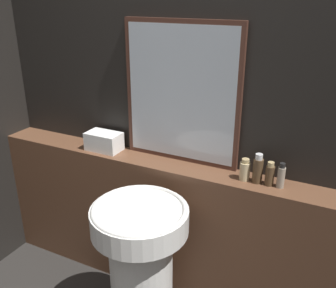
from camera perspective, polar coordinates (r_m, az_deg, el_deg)
name	(u,v)px	position (r m, az deg, el deg)	size (l,w,h in m)	color
wall_back	(188,98)	(2.13, 3.01, 7.00)	(8.00, 0.06, 2.50)	black
vanity_counter	(176,230)	(2.37, 1.28, -12.97)	(2.49, 0.20, 0.89)	brown
pedestal_sink	(141,265)	(2.06, -4.12, -17.97)	(0.49, 0.49, 0.84)	white
mirror	(181,94)	(2.09, 2.01, 7.63)	(0.69, 0.03, 0.79)	#47281E
towel_stack	(104,141)	(2.36, -9.73, 0.40)	(0.22, 0.13, 0.11)	white
shampoo_bottle	(245,170)	(2.00, 11.62, -3.92)	(0.05, 0.05, 0.12)	#C6B284
conditioner_bottle	(258,169)	(1.98, 13.53, -3.79)	(0.05, 0.05, 0.16)	#4C3823
lotion_bottle	(270,174)	(1.98, 15.25, -4.50)	(0.05, 0.05, 0.13)	#4C3823
body_wash_bottle	(281,176)	(1.97, 16.85, -4.73)	(0.04, 0.04, 0.13)	gray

